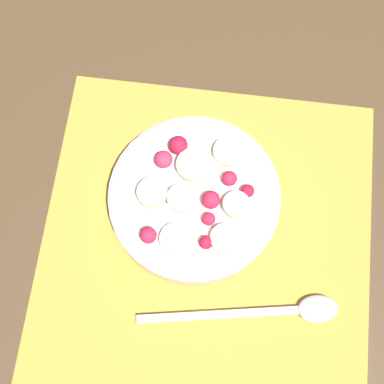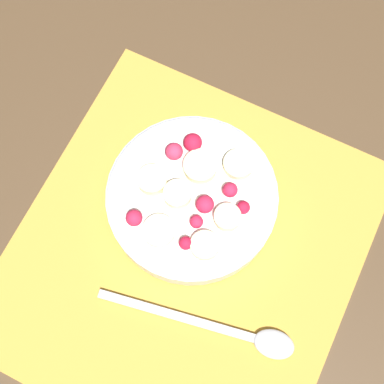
% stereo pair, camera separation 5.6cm
% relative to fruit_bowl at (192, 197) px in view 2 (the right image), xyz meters
% --- Properties ---
extents(ground_plane, '(3.00, 3.00, 0.00)m').
position_rel_fruit_bowl_xyz_m(ground_plane, '(-0.05, -0.02, -0.03)').
color(ground_plane, '#4C3823').
extents(placemat, '(0.39, 0.36, 0.01)m').
position_rel_fruit_bowl_xyz_m(placemat, '(-0.05, -0.02, -0.02)').
color(placemat, gold).
rests_on(placemat, ground_plane).
extents(fruit_bowl, '(0.19, 0.19, 0.05)m').
position_rel_fruit_bowl_xyz_m(fruit_bowl, '(0.00, 0.00, 0.00)').
color(fruit_bowl, silver).
rests_on(fruit_bowl, placemat).
extents(spoon, '(0.06, 0.21, 0.01)m').
position_rel_fruit_bowl_xyz_m(spoon, '(-0.11, -0.10, -0.02)').
color(spoon, '#B2B2B7').
rests_on(spoon, placemat).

